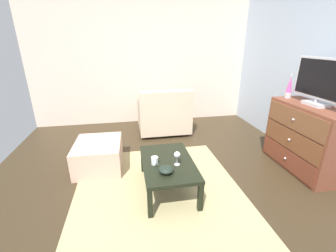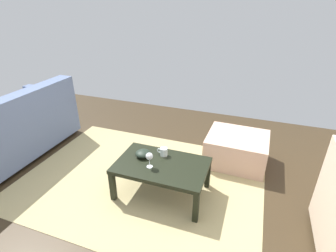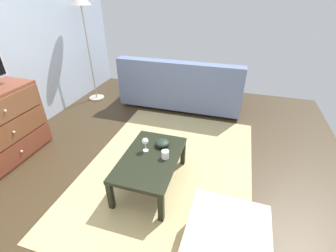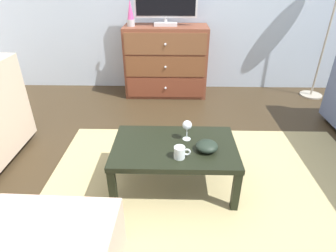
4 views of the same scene
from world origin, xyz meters
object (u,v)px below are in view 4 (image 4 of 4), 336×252
at_px(bowl_decorative, 207,146).
at_px(dresser, 166,61).
at_px(mug, 180,152).
at_px(lava_lamp, 130,13).
at_px(wine_glass, 187,126).
at_px(coffee_table, 174,150).

bearing_deg(bowl_decorative, dresser, 100.20).
xyz_separation_m(mug, bowl_decorative, (0.19, 0.09, -0.01)).
relative_size(lava_lamp, mug, 2.89).
relative_size(mug, bowl_decorative, 0.73).
distance_m(wine_glass, mug, 0.25).
relative_size(coffee_table, wine_glass, 5.75).
distance_m(lava_lamp, wine_glass, 1.92).
relative_size(dresser, mug, 9.09).
bearing_deg(coffee_table, dresser, 93.64).
height_order(dresser, coffee_table, dresser).
bearing_deg(mug, coffee_table, 103.49).
xyz_separation_m(coffee_table, wine_glass, (0.09, 0.08, 0.16)).
bearing_deg(mug, wine_glass, 77.44).
bearing_deg(lava_lamp, wine_glass, -70.10).
height_order(coffee_table, wine_glass, wine_glass).
height_order(mug, bowl_decorative, mug).
relative_size(dresser, wine_glass, 6.60).
xyz_separation_m(dresser, bowl_decorative, (0.34, -1.91, -0.04)).
relative_size(dresser, coffee_table, 1.15).
bearing_deg(lava_lamp, bowl_decorative, -67.82).
height_order(lava_lamp, mug, lava_lamp).
bearing_deg(coffee_table, bowl_decorative, -14.72).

